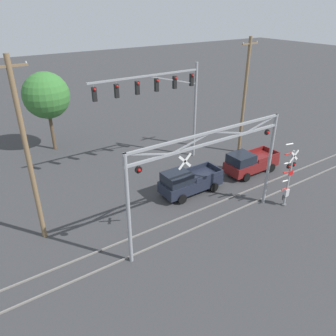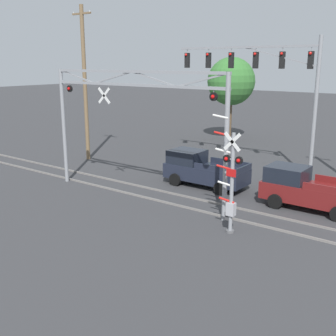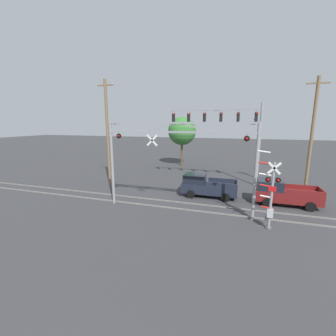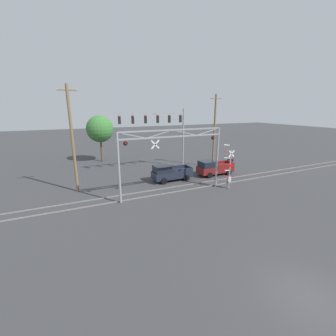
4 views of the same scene
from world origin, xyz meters
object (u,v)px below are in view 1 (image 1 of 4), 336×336
Objects in this scene: crossing_gantry at (210,163)px; pickup_truck_lead at (188,182)px; background_tree_beyond_span at (46,96)px; traffic_signal_span at (169,96)px; crossing_signal_mast at (288,180)px; pickup_truck_following at (249,163)px; utility_pole_right at (244,97)px; utility_pole_left at (28,155)px.

crossing_gantry is 2.27× the size of pickup_truck_lead.
crossing_gantry is at bearing -76.92° from background_tree_beyond_span.
background_tree_beyond_span is at bearing 130.62° from traffic_signal_span.
crossing_signal_mast reaches higher than pickup_truck_following.
traffic_signal_span is (-2.93, 10.45, 4.09)m from crossing_signal_mast.
pickup_truck_lead is 6.29m from pickup_truck_following.
background_tree_beyond_span is (-12.18, 14.38, 4.38)m from pickup_truck_following.
crossing_gantry reaches higher than pickup_truck_lead.
traffic_signal_span is 7.30m from utility_pole_right.
crossing_gantry is 1.48× the size of background_tree_beyond_span.
utility_pole_left reaches higher than traffic_signal_span.
traffic_signal_span is 7.56m from pickup_truck_lead.
utility_pole_left is at bearing -109.31° from background_tree_beyond_span.
pickup_truck_following is at bearing -124.28° from utility_pole_right.
pickup_truck_lead is at bearing -67.34° from background_tree_beyond_span.
utility_pole_left is 14.08m from background_tree_beyond_span.
crossing_signal_mast is (6.33, -1.11, -2.60)m from crossing_gantry.
traffic_signal_span reaches higher than background_tree_beyond_span.
utility_pole_right is 18.17m from background_tree_beyond_span.
crossing_gantry is 12.87m from utility_pole_right.
utility_pole_left is (-16.83, 1.10, 4.63)m from pickup_truck_following.
traffic_signal_span is at bearing 71.59° from pickup_truck_lead.
utility_pole_left is at bearing -172.49° from utility_pole_right.
crossing_gantry is at bearing -144.24° from utility_pole_right.
crossing_gantry is 10.23m from utility_pole_left.
traffic_signal_span is 1.32× the size of background_tree_beyond_span.
utility_pole_left reaches higher than pickup_truck_lead.
utility_pole_right reaches higher than pickup_truck_following.
pickup_truck_lead is 1.00× the size of pickup_truck_following.
crossing_signal_mast is 0.66× the size of background_tree_beyond_span.
background_tree_beyond_span reaches higher than pickup_truck_following.
utility_pole_left is at bearing 175.44° from pickup_truck_lead.
background_tree_beyond_span is (-10.57, 19.35, 3.29)m from crossing_signal_mast.
pickup_truck_lead is at bearing 131.81° from crossing_signal_mast.
crossing_gantry is 9.57m from pickup_truck_following.
traffic_signal_span is at bearing 19.62° from utility_pole_left.
utility_pole_left reaches higher than pickup_truck_following.
pickup_truck_lead is 15.92m from background_tree_beyond_span.
utility_pole_right reaches higher than background_tree_beyond_span.
crossing_signal_mast is 1.02× the size of pickup_truck_lead.
traffic_signal_span is at bearing 165.36° from utility_pole_right.
utility_pole_right is at bearing 64.57° from crossing_signal_mast.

